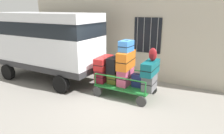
{
  "coord_description": "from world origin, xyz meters",
  "views": [
    {
      "loc": [
        3.24,
        -5.87,
        3.15
      ],
      "look_at": [
        -0.21,
        0.47,
        1.01
      ],
      "focal_mm": 32.33,
      "sensor_mm": 36.0,
      "label": 1
    }
  ],
  "objects_px": {
    "suitcase_midright_bottom": "(137,81)",
    "suitcase_right_bottom": "(149,82)",
    "luggage_cart": "(125,86)",
    "suitcase_midleft_middle": "(115,65)",
    "suitcase_midleft_bottom": "(114,78)",
    "suitcase_center_bottom": "(125,77)",
    "suitcase_left_middle": "(104,63)",
    "suitcase_left_bottom": "(103,75)",
    "suitcase_center_middle": "(126,60)",
    "suitcase_center_top": "(126,46)",
    "van": "(46,40)",
    "backpack": "(153,55)",
    "suitcase_right_middle": "(150,68)"
  },
  "relations": [
    {
      "from": "suitcase_midleft_bottom",
      "to": "suitcase_midright_bottom",
      "type": "relative_size",
      "value": 0.98
    },
    {
      "from": "suitcase_left_bottom",
      "to": "backpack",
      "type": "height_order",
      "value": "backpack"
    },
    {
      "from": "suitcase_left_bottom",
      "to": "van",
      "type": "bearing_deg",
      "value": 179.97
    },
    {
      "from": "suitcase_left_bottom",
      "to": "suitcase_center_middle",
      "type": "relative_size",
      "value": 0.8
    },
    {
      "from": "suitcase_right_bottom",
      "to": "suitcase_midright_bottom",
      "type": "bearing_deg",
      "value": 173.35
    },
    {
      "from": "luggage_cart",
      "to": "suitcase_left_middle",
      "type": "relative_size",
      "value": 2.05
    },
    {
      "from": "suitcase_midleft_middle",
      "to": "suitcase_right_middle",
      "type": "bearing_deg",
      "value": -1.35
    },
    {
      "from": "suitcase_midleft_middle",
      "to": "backpack",
      "type": "height_order",
      "value": "backpack"
    },
    {
      "from": "van",
      "to": "suitcase_center_middle",
      "type": "height_order",
      "value": "van"
    },
    {
      "from": "suitcase_left_bottom",
      "to": "suitcase_midleft_bottom",
      "type": "distance_m",
      "value": 0.47
    },
    {
      "from": "suitcase_midleft_bottom",
      "to": "suitcase_midleft_middle",
      "type": "relative_size",
      "value": 0.68
    },
    {
      "from": "luggage_cart",
      "to": "suitcase_midleft_middle",
      "type": "bearing_deg",
      "value": 176.25
    },
    {
      "from": "suitcase_midleft_bottom",
      "to": "suitcase_center_top",
      "type": "bearing_deg",
      "value": 7.59
    },
    {
      "from": "suitcase_midleft_bottom",
      "to": "suitcase_right_bottom",
      "type": "relative_size",
      "value": 0.71
    },
    {
      "from": "suitcase_left_bottom",
      "to": "suitcase_right_bottom",
      "type": "height_order",
      "value": "suitcase_right_bottom"
    },
    {
      "from": "suitcase_center_top",
      "to": "luggage_cart",
      "type": "bearing_deg",
      "value": -90.0
    },
    {
      "from": "suitcase_midleft_middle",
      "to": "suitcase_right_middle",
      "type": "distance_m",
      "value": 1.39
    },
    {
      "from": "suitcase_right_bottom",
      "to": "suitcase_right_middle",
      "type": "xyz_separation_m",
      "value": [
        0.0,
        0.03,
        0.51
      ]
    },
    {
      "from": "suitcase_midleft_bottom",
      "to": "suitcase_midright_bottom",
      "type": "xyz_separation_m",
      "value": [
        0.92,
        0.06,
        0.04
      ]
    },
    {
      "from": "suitcase_left_middle",
      "to": "luggage_cart",
      "type": "bearing_deg",
      "value": -1.82
    },
    {
      "from": "van",
      "to": "suitcase_right_bottom",
      "type": "relative_size",
      "value": 7.5
    },
    {
      "from": "suitcase_left_bottom",
      "to": "suitcase_midright_bottom",
      "type": "height_order",
      "value": "suitcase_left_bottom"
    },
    {
      "from": "van",
      "to": "suitcase_midleft_middle",
      "type": "height_order",
      "value": "van"
    },
    {
      "from": "suitcase_center_bottom",
      "to": "suitcase_midright_bottom",
      "type": "relative_size",
      "value": 1.53
    },
    {
      "from": "suitcase_midleft_bottom",
      "to": "suitcase_center_top",
      "type": "xyz_separation_m",
      "value": [
        0.46,
        0.06,
        1.24
      ]
    },
    {
      "from": "luggage_cart",
      "to": "suitcase_left_bottom",
      "type": "bearing_deg",
      "value": -179.43
    },
    {
      "from": "suitcase_left_middle",
      "to": "suitcase_midright_bottom",
      "type": "distance_m",
      "value": 1.47
    },
    {
      "from": "suitcase_midleft_middle",
      "to": "suitcase_center_middle",
      "type": "xyz_separation_m",
      "value": [
        0.46,
        0.0,
        0.24
      ]
    },
    {
      "from": "suitcase_left_bottom",
      "to": "suitcase_midleft_middle",
      "type": "xyz_separation_m",
      "value": [
        0.46,
        0.04,
        0.45
      ]
    },
    {
      "from": "suitcase_right_middle",
      "to": "backpack",
      "type": "xyz_separation_m",
      "value": [
        0.04,
        0.04,
        0.45
      ]
    },
    {
      "from": "luggage_cart",
      "to": "suitcase_center_top",
      "type": "relative_size",
      "value": 3.57
    },
    {
      "from": "suitcase_center_bottom",
      "to": "suitcase_midright_bottom",
      "type": "distance_m",
      "value": 0.47
    },
    {
      "from": "luggage_cart",
      "to": "suitcase_midleft_bottom",
      "type": "bearing_deg",
      "value": -175.4
    },
    {
      "from": "suitcase_left_middle",
      "to": "van",
      "type": "bearing_deg",
      "value": -179.26
    },
    {
      "from": "suitcase_center_middle",
      "to": "backpack",
      "type": "bearing_deg",
      "value": 0.46
    },
    {
      "from": "suitcase_left_bottom",
      "to": "suitcase_left_middle",
      "type": "bearing_deg",
      "value": 90.0
    },
    {
      "from": "suitcase_midright_bottom",
      "to": "suitcase_right_bottom",
      "type": "distance_m",
      "value": 0.47
    },
    {
      "from": "van",
      "to": "suitcase_left_middle",
      "type": "height_order",
      "value": "van"
    },
    {
      "from": "backpack",
      "to": "suitcase_center_middle",
      "type": "bearing_deg",
      "value": -179.54
    },
    {
      "from": "suitcase_left_middle",
      "to": "suitcase_center_middle",
      "type": "height_order",
      "value": "suitcase_center_middle"
    },
    {
      "from": "van",
      "to": "suitcase_midleft_bottom",
      "type": "distance_m",
      "value": 3.55
    },
    {
      "from": "suitcase_center_top",
      "to": "backpack",
      "type": "distance_m",
      "value": 0.99
    },
    {
      "from": "van",
      "to": "suitcase_right_bottom",
      "type": "distance_m",
      "value": 4.86
    },
    {
      "from": "luggage_cart",
      "to": "suitcase_right_bottom",
      "type": "bearing_deg",
      "value": -2.1
    },
    {
      "from": "suitcase_center_top",
      "to": "suitcase_midright_bottom",
      "type": "xyz_separation_m",
      "value": [
        0.46,
        -0.0,
        -1.2
      ]
    },
    {
      "from": "suitcase_midleft_bottom",
      "to": "suitcase_midright_bottom",
      "type": "height_order",
      "value": "suitcase_midright_bottom"
    },
    {
      "from": "suitcase_right_middle",
      "to": "backpack",
      "type": "height_order",
      "value": "backpack"
    },
    {
      "from": "suitcase_midleft_bottom",
      "to": "suitcase_center_bottom",
      "type": "distance_m",
      "value": 0.48
    },
    {
      "from": "suitcase_midleft_middle",
      "to": "suitcase_right_bottom",
      "type": "xyz_separation_m",
      "value": [
        1.39,
        -0.06,
        -0.41
      ]
    },
    {
      "from": "suitcase_center_middle",
      "to": "suitcase_center_bottom",
      "type": "bearing_deg",
      "value": -90.0
    }
  ]
}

